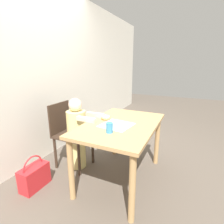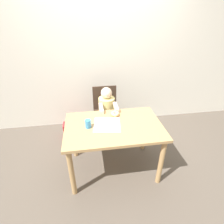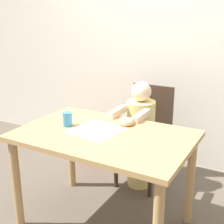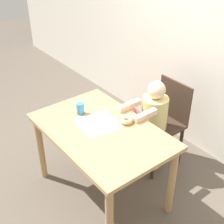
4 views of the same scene
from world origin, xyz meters
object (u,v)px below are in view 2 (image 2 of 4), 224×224
object	(u,v)px
donut	(115,114)
handbag	(74,129)
chair	(106,113)
cup	(88,124)
child_figure	(107,116)

from	to	relation	value
donut	handbag	size ratio (longest dim) A/B	0.29
chair	donut	xyz separation A→B (m)	(0.06, -0.52, 0.28)
donut	cup	bearing A→B (deg)	-147.41
cup	handbag	bearing A→B (deg)	107.97
child_figure	cup	distance (m)	0.75
handbag	cup	xyz separation A→B (m)	(0.27, -0.83, 0.63)
child_figure	donut	xyz separation A→B (m)	(0.06, -0.40, 0.26)
child_figure	cup	world-z (taller)	child_figure
chair	handbag	distance (m)	0.66
child_figure	handbag	xyz separation A→B (m)	(-0.57, 0.20, -0.34)
child_figure	donut	bearing A→B (deg)	-81.13
donut	cup	world-z (taller)	cup
chair	handbag	xyz separation A→B (m)	(-0.57, 0.07, -0.32)
child_figure	cup	size ratio (longest dim) A/B	9.29
chair	donut	distance (m)	0.60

